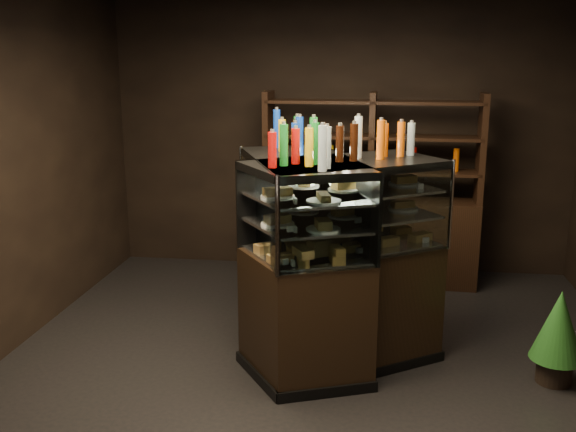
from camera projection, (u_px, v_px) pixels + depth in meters
The scene contains 7 objects.
ground at pixel (318, 365), 5.01m from camera, with size 5.00×5.00×0.00m, color black.
room_shell at pixel (321, 115), 4.54m from camera, with size 5.02×5.02×3.01m.
display_case at pixel (322, 294), 5.02m from camera, with size 1.74×1.64×1.61m.
food_display at pixel (322, 212), 4.85m from camera, with size 1.26×1.32×0.49m.
bottles_top at pixel (324, 140), 4.73m from camera, with size 1.09×1.18×0.30m.
potted_conifer at pixel (559, 324), 4.63m from camera, with size 0.38×0.38×0.81m.
back_shelving at pixel (370, 225), 6.79m from camera, with size 2.25×0.50×2.00m.
Camera 1 is at (0.39, -4.57, 2.33)m, focal length 40.00 mm.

